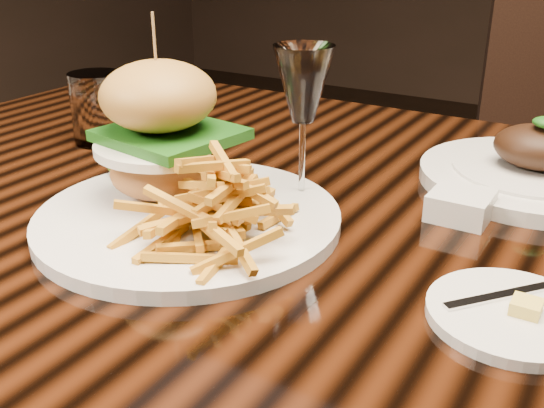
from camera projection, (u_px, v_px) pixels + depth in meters
The scene contains 7 objects.
dining_table at pixel (385, 281), 0.73m from camera, with size 1.60×0.90×0.75m.
burger_plate at pixel (184, 173), 0.67m from camera, with size 0.33×0.33×0.22m.
side_saucer at pixel (513, 314), 0.52m from camera, with size 0.14×0.14×0.02m.
ramekin at pixel (461, 205), 0.70m from camera, with size 0.06×0.06×0.03m, color silver.
wine_glass at pixel (303, 90), 0.69m from camera, with size 0.07×0.07×0.18m.
water_tumbler at pixel (98, 108), 0.93m from camera, with size 0.08×0.08×0.10m, color white.
far_dish at pixel (534, 171), 0.79m from camera, with size 0.28×0.28×0.09m.
Camera 1 is at (0.22, -0.61, 1.04)m, focal length 42.00 mm.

